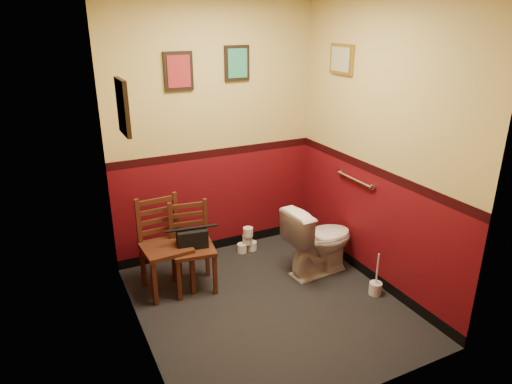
# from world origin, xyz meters

# --- Properties ---
(floor) EXTENTS (2.20, 2.40, 0.00)m
(floor) POSITION_xyz_m (0.00, 0.00, 0.00)
(floor) COLOR black
(floor) RESTS_ON ground
(wall_back) EXTENTS (2.20, 0.00, 2.70)m
(wall_back) POSITION_xyz_m (0.00, 1.20, 1.35)
(wall_back) COLOR #570A11
(wall_back) RESTS_ON ground
(wall_front) EXTENTS (2.20, 0.00, 2.70)m
(wall_front) POSITION_xyz_m (0.00, -1.20, 1.35)
(wall_front) COLOR #570A11
(wall_front) RESTS_ON ground
(wall_left) EXTENTS (0.00, 2.40, 2.70)m
(wall_left) POSITION_xyz_m (-1.10, 0.00, 1.35)
(wall_left) COLOR #570A11
(wall_left) RESTS_ON ground
(wall_right) EXTENTS (0.00, 2.40, 2.70)m
(wall_right) POSITION_xyz_m (1.10, 0.00, 1.35)
(wall_right) COLOR #570A11
(wall_right) RESTS_ON ground
(grab_bar) EXTENTS (0.05, 0.56, 0.06)m
(grab_bar) POSITION_xyz_m (1.07, 0.25, 0.95)
(grab_bar) COLOR silver
(grab_bar) RESTS_ON wall_right
(framed_print_back_a) EXTENTS (0.28, 0.04, 0.36)m
(framed_print_back_a) POSITION_xyz_m (-0.35, 1.18, 1.95)
(framed_print_back_a) COLOR black
(framed_print_back_a) RESTS_ON wall_back
(framed_print_back_b) EXTENTS (0.26, 0.04, 0.34)m
(framed_print_back_b) POSITION_xyz_m (0.25, 1.18, 2.00)
(framed_print_back_b) COLOR black
(framed_print_back_b) RESTS_ON wall_back
(framed_print_left) EXTENTS (0.04, 0.30, 0.38)m
(framed_print_left) POSITION_xyz_m (-1.08, 0.10, 1.85)
(framed_print_left) COLOR black
(framed_print_left) RESTS_ON wall_left
(framed_print_right) EXTENTS (0.04, 0.34, 0.28)m
(framed_print_right) POSITION_xyz_m (1.08, 0.60, 2.05)
(framed_print_right) COLOR olive
(framed_print_right) RESTS_ON wall_right
(toilet) EXTENTS (0.75, 0.46, 0.71)m
(toilet) POSITION_xyz_m (0.72, 0.29, 0.35)
(toilet) COLOR white
(toilet) RESTS_ON floor
(toilet_brush) EXTENTS (0.12, 0.12, 0.42)m
(toilet_brush) POSITION_xyz_m (0.97, -0.29, 0.07)
(toilet_brush) COLOR silver
(toilet_brush) RESTS_ON floor
(chair_left) EXTENTS (0.44, 0.44, 0.90)m
(chair_left) POSITION_xyz_m (-0.74, 0.67, 0.45)
(chair_left) COLOR #3F1F13
(chair_left) RESTS_ON floor
(chair_right) EXTENTS (0.44, 0.44, 0.83)m
(chair_right) POSITION_xyz_m (-0.49, 0.60, 0.41)
(chair_right) COLOR #3F1F13
(chair_right) RESTS_ON floor
(handbag) EXTENTS (0.29, 0.18, 0.20)m
(handbag) POSITION_xyz_m (-0.50, 0.56, 0.52)
(handbag) COLOR black
(handbag) RESTS_ON chair_right
(tp_stack) EXTENTS (0.23, 0.14, 0.29)m
(tp_stack) POSITION_xyz_m (0.26, 0.99, 0.12)
(tp_stack) COLOR silver
(tp_stack) RESTS_ON floor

